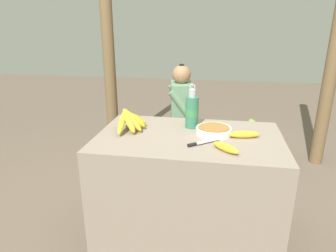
{
  "coord_description": "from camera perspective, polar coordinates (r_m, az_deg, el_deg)",
  "views": [
    {
      "loc": [
        0.17,
        -1.76,
        1.42
      ],
      "look_at": [
        -0.14,
        0.05,
        0.78
      ],
      "focal_mm": 32.0,
      "sensor_mm": 36.0,
      "label": 1
    }
  ],
  "objects": [
    {
      "name": "ground_plane",
      "position": [
        2.27,
        3.55,
        -19.59
      ],
      "size": [
        12.0,
        12.0,
        0.0
      ],
      "primitive_type": "plane",
      "color": "brown"
    },
    {
      "name": "market_counter",
      "position": [
        2.06,
        3.77,
        -11.53
      ],
      "size": [
        1.16,
        0.73,
        0.74
      ],
      "color": "gray",
      "rests_on": "ground_plane"
    },
    {
      "name": "banana_bunch_ripe",
      "position": [
        1.99,
        -7.24,
        1.35
      ],
      "size": [
        0.19,
        0.32,
        0.16
      ],
      "color": "#4C381E",
      "rests_on": "market_counter"
    },
    {
      "name": "serving_bowl",
      "position": [
        1.93,
        8.71,
        -0.77
      ],
      "size": [
        0.23,
        0.23,
        0.05
      ],
      "color": "white",
      "rests_on": "market_counter"
    },
    {
      "name": "water_bottle",
      "position": [
        2.02,
        4.54,
        2.85
      ],
      "size": [
        0.09,
        0.09,
        0.3
      ],
      "color": "#337556",
      "rests_on": "market_counter"
    },
    {
      "name": "loose_banana_front",
      "position": [
        1.69,
        10.93,
        -4.05
      ],
      "size": [
        0.17,
        0.16,
        0.05
      ],
      "rotation": [
        0.0,
        0.0,
        -0.74
      ],
      "color": "gold",
      "rests_on": "market_counter"
    },
    {
      "name": "loose_banana_side",
      "position": [
        1.91,
        14.24,
        -1.56
      ],
      "size": [
        0.2,
        0.08,
        0.05
      ],
      "rotation": [
        0.0,
        0.0,
        0.17
      ],
      "color": "gold",
      "rests_on": "market_counter"
    },
    {
      "name": "knife",
      "position": [
        1.76,
        5.96,
        -3.25
      ],
      "size": [
        0.19,
        0.16,
        0.02
      ],
      "rotation": [
        0.0,
        0.0,
        0.67
      ],
      "color": "#BCBCC1",
      "rests_on": "market_counter"
    },
    {
      "name": "wooden_bench",
      "position": [
        3.11,
        8.03,
        -1.66
      ],
      "size": [
        1.39,
        0.32,
        0.39
      ],
      "color": "brown",
      "rests_on": "ground_plane"
    },
    {
      "name": "seated_vendor",
      "position": [
        3.01,
        1.64,
        3.24
      ],
      "size": [
        0.44,
        0.42,
        1.04
      ],
      "rotation": [
        0.0,
        0.0,
        3.32
      ],
      "color": "#473828",
      "rests_on": "ground_plane"
    },
    {
      "name": "banana_bunch_green",
      "position": [
        3.08,
        15.88,
        0.19
      ],
      "size": [
        0.19,
        0.3,
        0.14
      ],
      "color": "#4C381E",
      "rests_on": "wooden_bench"
    },
    {
      "name": "support_post_near",
      "position": [
        3.35,
        -11.57,
        18.27
      ],
      "size": [
        0.13,
        0.13,
        2.77
      ],
      "color": "brown",
      "rests_on": "ground_plane"
    }
  ]
}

